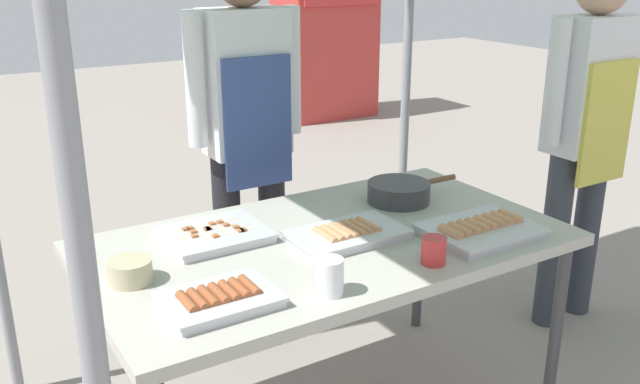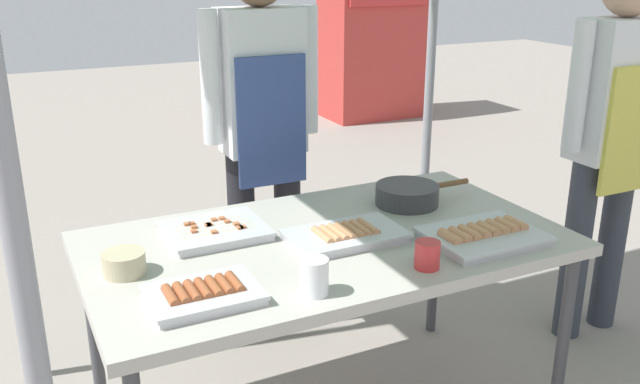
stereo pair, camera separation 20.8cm
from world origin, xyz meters
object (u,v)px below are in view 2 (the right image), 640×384
tray_meat_skewers (215,231)px  drink_cup_by_wok (314,277)px  vendor_woman (263,116)px  neighbor_stall_right (372,36)px  cooking_wok (408,194)px  tray_spring_rolls (204,294)px  customer_nearby (612,125)px  tray_pork_links (483,235)px  condiment_bowl (124,263)px  drink_cup_near_edge (427,255)px  stall_table (326,253)px  tray_grilled_sausages (346,235)px

tray_meat_skewers → drink_cup_by_wok: 0.55m
vendor_woman → neighbor_stall_right: bearing=-126.1°
cooking_wok → neighbor_stall_right: (2.28, 4.22, 0.06)m
tray_spring_rolls → customer_nearby: (1.89, 0.33, 0.20)m
tray_pork_links → condiment_bowl: bearing=166.4°
tray_meat_skewers → vendor_woman: (0.41, 0.58, 0.24)m
tray_meat_skewers → vendor_woman: size_ratio=0.20×
drink_cup_near_edge → drink_cup_by_wok: size_ratio=0.80×
stall_table → cooking_wok: (0.43, 0.16, 0.10)m
tray_meat_skewers → customer_nearby: bearing=-3.3°
vendor_woman → customer_nearby: bearing=152.6°
cooking_wok → neighbor_stall_right: 4.80m
stall_table → tray_grilled_sausages: size_ratio=4.12×
tray_spring_rolls → cooking_wok: (0.93, 0.40, 0.02)m
tray_spring_rolls → condiment_bowl: bearing=121.7°
neighbor_stall_right → stall_table: bearing=-121.8°
stall_table → cooking_wok: size_ratio=3.98×
drink_cup_near_edge → customer_nearby: size_ratio=0.05×
vendor_woman → condiment_bowl: bearing=45.1°
tray_pork_links → neighbor_stall_right: neighbor_stall_right is taller
drink_cup_by_wok → drink_cup_near_edge: bearing=0.5°
stall_table → tray_meat_skewers: size_ratio=4.77×
vendor_woman → customer_nearby: vendor_woman is taller
drink_cup_by_wok → vendor_woman: vendor_woman is taller
drink_cup_near_edge → customer_nearby: bearing=19.4°
tray_pork_links → tray_grilled_sausages: bearing=153.5°
tray_meat_skewers → condiment_bowl: (-0.34, -0.17, 0.02)m
cooking_wok → neighbor_stall_right: bearing=61.6°
drink_cup_near_edge → neighbor_stall_right: bearing=61.7°
drink_cup_near_edge → customer_nearby: customer_nearby is taller
vendor_woman → tray_pork_links: bearing=110.5°
customer_nearby → tray_spring_rolls: bearing=-170.0°
condiment_bowl → customer_nearby: bearing=1.9°
cooking_wok → customer_nearby: 0.99m
customer_nearby → neighbor_stall_right: bearing=72.9°
drink_cup_by_wok → vendor_woman: size_ratio=0.06×
condiment_bowl → vendor_woman: (0.74, 0.75, 0.22)m
customer_nearby → drink_cup_by_wok: bearing=-164.9°
tray_grilled_sausages → tray_spring_rolls: tray_spring_rolls is taller
cooking_wok → customer_nearby: size_ratio=0.24×
tray_meat_skewers → condiment_bowl: 0.38m
drink_cup_by_wok → vendor_woman: 1.17m
tray_meat_skewers → cooking_wok: cooking_wok is taller
tray_grilled_sausages → customer_nearby: 1.37m
stall_table → tray_meat_skewers: 0.39m
drink_cup_near_edge → tray_pork_links: bearing=17.4°
stall_table → drink_cup_near_edge: bearing=-62.9°
customer_nearby → drink_cup_near_edge: bearing=-160.6°
condiment_bowl → drink_cup_by_wok: drink_cup_by_wok is taller
cooking_wok → drink_cup_near_edge: (-0.25, -0.50, 0.00)m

